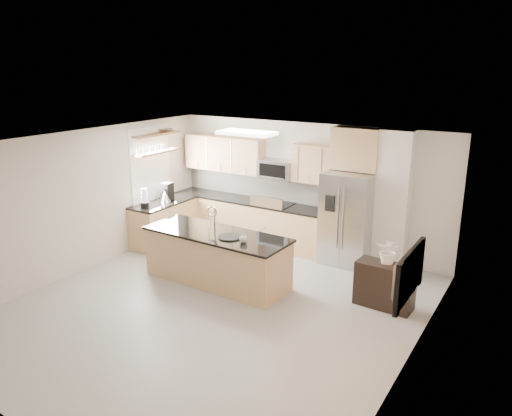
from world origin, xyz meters
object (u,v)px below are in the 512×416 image
Objects in this scene: microwave at (277,169)px; refrigerator at (348,219)px; blender at (145,199)px; bowl at (166,129)px; island at (217,257)px; kettle at (165,196)px; cup at (243,239)px; credenza at (385,286)px; platter at (230,237)px; flower_vase at (390,244)px; coffee_maker at (167,192)px; range at (273,225)px; television at (400,273)px.

refrigerator is at bearing -5.86° from microwave.
bowl is (-0.18, 0.93, 1.29)m from blender.
refrigerator is 4.23m from bowl.
kettle is at bearing 155.24° from island.
cup is at bearing -11.25° from island.
island reaches higher than credenza.
platter is 2.60m from flower_vase.
kettle reaches higher than credenza.
coffee_maker is at bearing 91.65° from blender.
cup is at bearing -73.23° from microwave.
blender reaches higher than coffee_maker.
flower_vase reaches higher than island.
platter is 1.48× the size of kettle.
bowl is (-0.23, 0.37, 1.34)m from kettle.
credenza is at bearing -6.45° from coffee_maker.
blender is at bearing -142.38° from range.
coffee_maker reaches higher than cup.
kettle is 4.92m from flower_vase.
range is 1.50× the size of microwave.
bowl reaches higher than credenza.
microwave reaches higher than credenza.
island is 2.95× the size of credenza.
bowl is at bearing -160.60° from microwave.
microwave is (0.00, 0.12, 1.16)m from range.
platter is at bearing 72.91° from television.
coffee_maker is 0.34× the size of television.
range is 2.69m from blender.
range is 0.43× the size of island.
coffee_maker reaches higher than kettle.
television reaches higher than range.
television is (2.80, -0.89, 0.39)m from cup.
microwave is at bearing 90.00° from range.
bowl reaches higher than range.
cup is (-2.15, -0.77, 0.60)m from credenza.
flower_vase is (4.95, 0.19, -0.05)m from blender.
microwave is at bearing 47.25° from television.
kettle is at bearing 175.68° from flower_vase.
cup is 0.35× the size of coffee_maker.
bowl reaches higher than television.
island reaches higher than cup.
refrigerator is at bearing 22.58° from blender.
island is 4.20× the size of flower_vase.
microwave is at bearing 19.40° from bowl.
bowl is at bearing 174.16° from credenza.
kettle is 1.41m from bowl.
coffee_maker is (-3.75, -0.86, 0.21)m from refrigerator.
flower_vase reaches higher than kettle.
flower_vase is at bearing 20.35° from television.
platter is at bearing -26.86° from coffee_maker.
bowl reaches higher than kettle.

